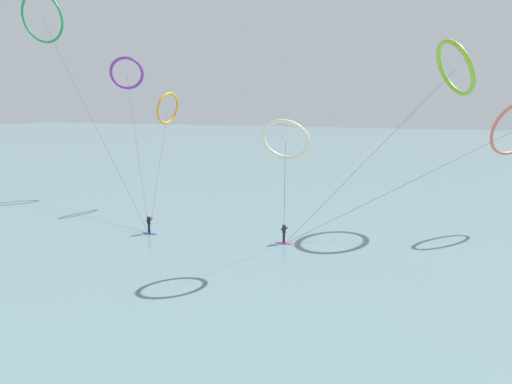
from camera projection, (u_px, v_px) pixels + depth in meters
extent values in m
cube|color=slate|center=(370.00, 150.00, 103.39)|extent=(400.00, 200.00, 0.08)
ellipsoid|color=#CC288E|center=(284.00, 243.00, 34.16)|extent=(1.40, 0.40, 0.06)
cylinder|color=#191E38|center=(284.00, 238.00, 33.94)|extent=(0.12, 0.12, 0.80)
cylinder|color=#191E38|center=(283.00, 237.00, 34.21)|extent=(0.12, 0.12, 0.80)
cube|color=#191E38|center=(284.00, 229.00, 33.93)|extent=(0.34, 0.38, 0.62)
sphere|color=tan|center=(284.00, 224.00, 33.84)|extent=(0.22, 0.22, 0.22)
cylinder|color=#191E38|center=(285.00, 229.00, 33.82)|extent=(0.47, 0.35, 0.39)
cylinder|color=#191E38|center=(284.00, 228.00, 34.24)|extent=(0.47, 0.35, 0.39)
ellipsoid|color=#2647B7|center=(149.00, 233.00, 36.71)|extent=(1.40, 0.40, 0.06)
cylinder|color=black|center=(149.00, 229.00, 36.50)|extent=(0.12, 0.12, 0.80)
cylinder|color=black|center=(149.00, 228.00, 36.74)|extent=(0.12, 0.12, 0.80)
cube|color=black|center=(149.00, 221.00, 36.47)|extent=(0.37, 0.36, 0.62)
sphere|color=tan|center=(148.00, 216.00, 36.39)|extent=(0.22, 0.22, 0.22)
cylinder|color=black|center=(150.00, 220.00, 36.39)|extent=(0.41, 0.43, 0.39)
cylinder|color=black|center=(149.00, 219.00, 36.77)|extent=(0.41, 0.43, 0.39)
torus|color=purple|center=(127.00, 73.00, 51.23)|extent=(4.31, 3.58, 3.92)
cylinder|color=#3F3F3F|center=(136.00, 141.00, 44.00)|extent=(11.98, 14.84, 14.66)
torus|color=silver|center=(285.00, 140.00, 27.86)|extent=(3.34, 2.10, 2.90)
cylinder|color=#3F3F3F|center=(284.00, 198.00, 31.04)|extent=(1.26, 4.49, 8.70)
torus|color=#8CC62D|center=(455.00, 68.00, 37.69)|extent=(4.65, 6.09, 5.03)
cylinder|color=#3F3F3F|center=(374.00, 153.00, 35.96)|extent=(12.58, 11.35, 14.12)
cylinder|color=#3F3F3F|center=(403.00, 185.00, 35.32)|extent=(17.76, 10.63, 8.97)
torus|color=#199351|center=(42.00, 18.00, 44.94)|extent=(5.29, 1.72, 5.14)
cylinder|color=#3F3F3F|center=(90.00, 116.00, 40.85)|extent=(16.95, 7.49, 20.06)
torus|color=orange|center=(168.00, 108.00, 45.55)|extent=(1.51, 3.60, 3.46)
cylinder|color=#3F3F3F|center=(160.00, 165.00, 41.15)|extent=(3.96, 10.57, 10.59)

